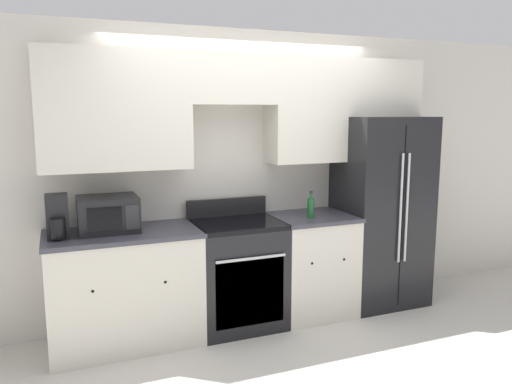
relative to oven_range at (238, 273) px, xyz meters
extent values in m
plane|color=beige|center=(0.17, -0.31, -0.47)|extent=(12.00, 12.00, 0.00)
cube|color=beige|center=(0.17, 0.35, 0.83)|extent=(8.00, 0.06, 2.60)
cube|color=beige|center=(-0.97, 0.16, 1.41)|extent=(1.18, 0.33, 0.95)
cube|color=beige|center=(0.00, 0.16, 1.67)|extent=(0.75, 0.33, 0.43)
cube|color=beige|center=(1.14, 0.16, 1.41)|extent=(1.53, 0.33, 0.95)
cube|color=beige|center=(-0.97, 0.00, -0.02)|extent=(1.18, 0.62, 0.90)
cube|color=#383842|center=(-0.97, 0.00, 0.44)|extent=(1.20, 0.64, 0.03)
sphere|color=black|center=(-1.23, -0.30, 0.11)|extent=(0.03, 0.03, 0.03)
sphere|color=black|center=(-0.70, -0.30, 0.11)|extent=(0.03, 0.03, 0.03)
cube|color=beige|center=(0.73, 0.00, -0.02)|extent=(0.71, 0.62, 0.90)
cube|color=#383842|center=(0.73, 0.00, 0.44)|extent=(0.73, 0.64, 0.03)
sphere|color=black|center=(0.57, -0.30, 0.11)|extent=(0.03, 0.03, 0.03)
sphere|color=black|center=(0.89, -0.30, 0.11)|extent=(0.03, 0.03, 0.03)
cube|color=black|center=(0.00, 0.00, -0.03)|extent=(0.75, 0.62, 0.90)
cube|color=black|center=(0.00, -0.30, -0.07)|extent=(0.60, 0.01, 0.57)
cube|color=black|center=(0.00, 0.00, 0.44)|extent=(0.75, 0.62, 0.04)
cube|color=black|center=(0.00, 0.28, 0.54)|extent=(0.75, 0.04, 0.16)
cylinder|color=silver|center=(0.00, -0.33, 0.23)|extent=(0.60, 0.02, 0.02)
cube|color=black|center=(1.49, 0.03, 0.44)|extent=(0.82, 0.68, 1.83)
cube|color=black|center=(1.49, -0.31, 0.44)|extent=(0.01, 0.01, 1.68)
cylinder|color=#B7B7BC|center=(1.46, -0.33, 0.53)|extent=(0.02, 0.02, 1.00)
cylinder|color=#B7B7BC|center=(1.53, -0.33, 0.53)|extent=(0.02, 0.02, 1.00)
cube|color=black|center=(-1.06, 0.07, 0.60)|extent=(0.46, 0.39, 0.28)
cube|color=black|center=(-1.11, -0.13, 0.60)|extent=(0.25, 0.01, 0.18)
cube|color=#262628|center=(-0.90, -0.13, 0.60)|extent=(0.10, 0.01, 0.19)
cylinder|color=#195928|center=(0.66, -0.09, 0.55)|extent=(0.06, 0.06, 0.18)
cylinder|color=#195928|center=(0.66, -0.09, 0.66)|extent=(0.03, 0.03, 0.05)
cylinder|color=black|center=(0.66, -0.09, 0.70)|extent=(0.03, 0.03, 0.02)
cube|color=black|center=(-1.44, -0.01, 0.63)|extent=(0.16, 0.16, 0.33)
cylinder|color=black|center=(-1.44, -0.10, 0.56)|extent=(0.11, 0.11, 0.15)
camera|label=1|loc=(-1.42, -3.96, 1.40)|focal=35.00mm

